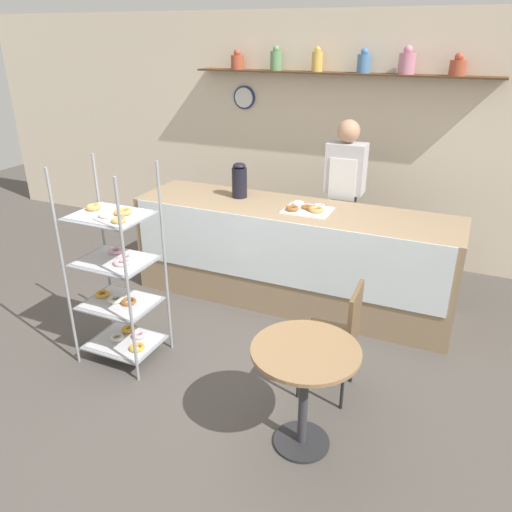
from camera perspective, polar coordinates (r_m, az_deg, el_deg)
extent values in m
plane|color=#4C4742|center=(4.06, -2.72, -13.15)|extent=(14.00, 14.00, 0.00)
cube|color=beige|center=(5.91, 9.27, 13.04)|extent=(10.00, 0.06, 2.70)
cube|color=#4C331E|center=(5.68, 9.35, 19.92)|extent=(3.28, 0.24, 0.02)
cylinder|color=#B24C33|center=(6.09, -2.15, 21.25)|extent=(0.15, 0.15, 0.15)
sphere|color=#B24C33|center=(6.09, -2.17, 22.20)|extent=(0.08, 0.08, 0.08)
cylinder|color=#669966|center=(5.90, 2.30, 21.40)|extent=(0.13, 0.13, 0.20)
sphere|color=#669966|center=(5.89, 2.32, 22.58)|extent=(0.07, 0.07, 0.07)
cylinder|color=gold|center=(5.74, 7.01, 21.17)|extent=(0.12, 0.12, 0.20)
sphere|color=gold|center=(5.73, 7.07, 22.37)|extent=(0.06, 0.06, 0.06)
cylinder|color=#4C7FB2|center=(5.61, 12.22, 20.69)|extent=(0.14, 0.14, 0.18)
sphere|color=#4C7FB2|center=(5.60, 12.33, 21.86)|extent=(0.08, 0.08, 0.08)
cylinder|color=#CC7F99|center=(5.53, 16.85, 20.29)|extent=(0.16, 0.16, 0.20)
sphere|color=#CC7F99|center=(5.53, 17.02, 21.60)|extent=(0.09, 0.09, 0.09)
cylinder|color=#B24C33|center=(5.48, 22.04, 19.29)|extent=(0.16, 0.16, 0.14)
sphere|color=#B24C33|center=(5.48, 22.21, 20.30)|extent=(0.09, 0.09, 0.09)
cylinder|color=navy|center=(6.20, -1.34, 17.66)|extent=(0.27, 0.03, 0.27)
cylinder|color=white|center=(6.18, -1.42, 17.64)|extent=(0.23, 0.00, 0.23)
cube|color=#937A5B|center=(4.86, 4.11, 0.13)|extent=(3.07, 0.77, 0.97)
cube|color=silver|center=(4.46, 2.44, 0.31)|extent=(2.95, 0.01, 0.62)
cylinder|color=gray|center=(4.02, -21.09, -1.80)|extent=(0.02, 0.02, 1.61)
cylinder|color=gray|center=(3.66, -14.45, -3.51)|extent=(0.02, 0.02, 1.61)
cylinder|color=gray|center=(4.33, -16.84, 0.66)|extent=(0.02, 0.02, 1.61)
cylinder|color=gray|center=(3.99, -10.36, -0.68)|extent=(0.02, 0.02, 1.61)
cube|color=gray|center=(4.32, -14.73, -9.50)|extent=(0.56, 0.45, 0.01)
cube|color=silver|center=(4.31, -14.74, -9.37)|extent=(0.50, 0.40, 0.01)
torus|color=silver|center=(4.34, -15.59, -8.93)|extent=(0.11, 0.11, 0.03)
torus|color=#EAB2C1|center=(4.32, -13.25, -8.77)|extent=(0.12, 0.12, 0.04)
torus|color=gold|center=(4.42, -14.38, -8.08)|extent=(0.11, 0.11, 0.04)
torus|color=gold|center=(4.17, -13.46, -10.12)|extent=(0.12, 0.12, 0.03)
cube|color=gray|center=(4.13, -15.26, -5.24)|extent=(0.56, 0.45, 0.01)
cube|color=silver|center=(4.13, -15.27, -5.09)|extent=(0.50, 0.40, 0.01)
torus|color=brown|center=(4.07, -14.37, -5.07)|extent=(0.12, 0.12, 0.03)
torus|color=silver|center=(4.13, -15.74, -4.78)|extent=(0.13, 0.13, 0.04)
torus|color=gold|center=(4.24, -17.14, -4.16)|extent=(0.12, 0.12, 0.03)
cube|color=gray|center=(3.97, -15.83, -0.60)|extent=(0.56, 0.45, 0.01)
cube|color=silver|center=(3.97, -15.85, -0.44)|extent=(0.50, 0.40, 0.01)
torus|color=#EAB2C1|center=(4.08, -15.73, 0.59)|extent=(0.12, 0.12, 0.03)
torus|color=#EAB2C1|center=(3.86, -15.06, -0.68)|extent=(0.13, 0.13, 0.03)
torus|color=#EAB2C1|center=(3.92, -14.81, -0.23)|extent=(0.12, 0.12, 0.03)
cube|color=gray|center=(3.84, -16.44, 4.40)|extent=(0.56, 0.45, 0.01)
cube|color=silver|center=(3.83, -16.46, 4.57)|extent=(0.50, 0.40, 0.01)
torus|color=tan|center=(3.95, -18.11, 5.32)|extent=(0.11, 0.11, 0.04)
torus|color=tan|center=(3.79, -14.95, 4.91)|extent=(0.13, 0.13, 0.04)
torus|color=tan|center=(3.63, -15.42, 3.97)|extent=(0.10, 0.10, 0.03)
torus|color=silver|center=(3.77, -16.78, 4.55)|extent=(0.11, 0.11, 0.03)
cube|color=#282833|center=(5.27, 9.65, 1.98)|extent=(0.23, 0.19, 1.00)
cube|color=#B2B2B7|center=(5.04, 10.24, 9.85)|extent=(0.38, 0.22, 0.49)
cube|color=silver|center=(4.96, 9.83, 8.57)|extent=(0.26, 0.01, 0.41)
sphere|color=tan|center=(4.97, 10.55, 13.86)|extent=(0.22, 0.22, 0.22)
cylinder|color=#262628|center=(3.50, 5.21, -20.34)|extent=(0.37, 0.37, 0.02)
cylinder|color=#333338|center=(3.26, 5.45, -15.88)|extent=(0.06, 0.06, 0.69)
cylinder|color=olive|center=(3.04, 5.71, -10.72)|extent=(0.67, 0.67, 0.02)
cylinder|color=black|center=(3.95, 6.34, -10.37)|extent=(0.02, 0.02, 0.45)
cylinder|color=black|center=(3.70, 4.90, -13.02)|extent=(0.02, 0.02, 0.45)
cylinder|color=black|center=(3.90, 10.99, -11.26)|extent=(0.02, 0.02, 0.45)
cylinder|color=black|center=(3.64, 9.89, -14.04)|extent=(0.02, 0.02, 0.45)
cube|color=brown|center=(3.66, 8.25, -9.10)|extent=(0.39, 0.39, 0.03)
cube|color=brown|center=(3.52, 11.23, -6.72)|extent=(0.04, 0.36, 0.40)
cylinder|color=black|center=(4.95, -1.90, 8.37)|extent=(0.15, 0.15, 0.29)
ellipsoid|color=black|center=(4.90, -1.93, 10.27)|extent=(0.13, 0.13, 0.06)
cube|color=white|center=(4.61, 5.91, 5.22)|extent=(0.42, 0.34, 0.01)
torus|color=brown|center=(4.59, 6.55, 5.42)|extent=(0.13, 0.13, 0.03)
torus|color=#EAB2C1|center=(4.66, 7.23, 5.67)|extent=(0.11, 0.11, 0.03)
torus|color=brown|center=(4.63, 5.82, 5.60)|extent=(0.10, 0.10, 0.03)
torus|color=tan|center=(4.55, 6.92, 5.28)|extent=(0.14, 0.14, 0.04)
torus|color=silver|center=(4.73, 4.85, 6.05)|extent=(0.10, 0.10, 0.03)
torus|color=brown|center=(4.57, 4.15, 5.45)|extent=(0.12, 0.12, 0.04)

